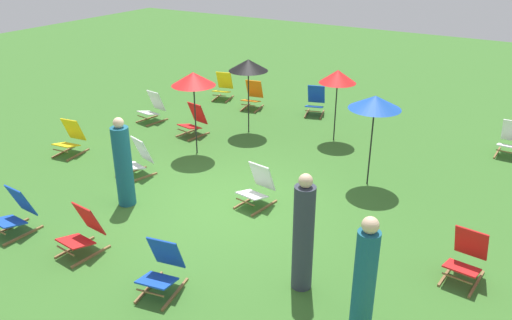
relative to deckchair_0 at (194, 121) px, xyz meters
The scene contains 21 objects.
ground_plane 3.88m from the deckchair_0, 44.04° to the right, with size 40.00×40.00×0.00m, color #386B28.
deckchair_0 is the anchor object (origin of this frame).
deckchair_1 7.63m from the deckchair_0, 20.20° to the right, with size 0.55×0.80×0.83m.
deckchair_2 4.03m from the deckchair_0, 34.88° to the right, with size 0.58×0.82×0.83m.
deckchair_3 6.26m from the deckchair_0, 56.41° to the right, with size 0.61×0.84×0.83m.
deckchair_4 3.16m from the deckchair_0, 110.99° to the left, with size 0.65×0.86×0.83m.
deckchair_5 3.67m from the deckchair_0, 57.83° to the left, with size 0.67×0.86×0.83m.
deckchair_7 7.63m from the deckchair_0, 21.66° to the left, with size 0.50×0.77×0.83m.
deckchair_8 5.32m from the deckchair_0, 87.48° to the right, with size 0.52×0.79×0.83m.
deckchair_9 1.64m from the deckchair_0, behind, with size 0.59×0.83×0.83m.
deckchair_10 5.41m from the deckchair_0, 71.52° to the right, with size 0.55×0.80×0.83m.
deckchair_11 2.57m from the deckchair_0, 80.15° to the right, with size 0.67×0.86×0.83m.
deckchair_12 2.63m from the deckchair_0, 86.74° to the left, with size 0.61×0.83×0.83m.
deckchair_13 3.01m from the deckchair_0, 125.00° to the right, with size 0.57×0.82×0.83m.
umbrella_0 3.79m from the deckchair_0, 25.59° to the left, with size 0.90×0.90×1.79m.
umbrella_1 5.01m from the deckchair_0, ahead, with size 1.04×1.04×1.90m.
umbrella_2 1.99m from the deckchair_0, 40.36° to the left, with size 0.99×0.99×1.91m.
umbrella_3 1.86m from the deckchair_0, 49.26° to the right, with size 1.00×1.00×1.95m.
person_0 7.73m from the deckchair_0, 36.09° to the right, with size 0.41×0.41×1.74m.
person_1 3.78m from the deckchair_0, 72.30° to the right, with size 0.44×0.44×1.76m.
person_2 6.59m from the deckchair_0, 38.40° to the right, with size 0.40×0.40×1.84m.
Camera 1 is at (5.03, -7.03, 4.83)m, focal length 35.98 mm.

